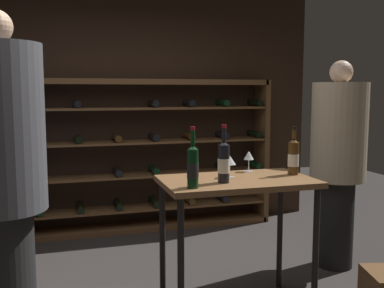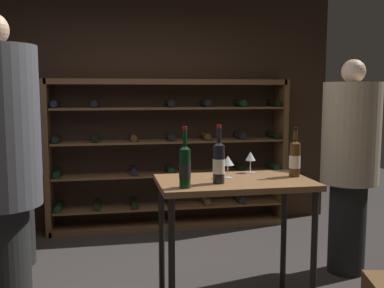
{
  "view_description": "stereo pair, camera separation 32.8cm",
  "coord_description": "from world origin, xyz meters",
  "views": [
    {
      "loc": [
        -0.69,
        -2.96,
        1.57
      ],
      "look_at": [
        0.25,
        0.17,
        1.19
      ],
      "focal_mm": 41.68,
      "sensor_mm": 36.0,
      "label": 1
    },
    {
      "loc": [
        -0.37,
        -3.04,
        1.57
      ],
      "look_at": [
        0.25,
        0.17,
        1.19
      ],
      "focal_mm": 41.68,
      "sensor_mm": 36.0,
      "label": 2
    }
  ],
  "objects": [
    {
      "name": "back_wall",
      "position": [
        0.0,
        2.19,
        1.36
      ],
      "size": [
        4.64,
        0.1,
        2.72
      ],
      "primitive_type": "cube",
      "color": "#332319",
      "rests_on": "ground"
    },
    {
      "name": "wine_glass_stemmed_center",
      "position": [
        0.46,
        -0.04,
        1.09
      ],
      "size": [
        0.09,
        0.09,
        0.16
      ],
      "color": "silver",
      "rests_on": "tasting_table"
    },
    {
      "name": "tasting_table",
      "position": [
        0.5,
        -0.11,
        0.84
      ],
      "size": [
        1.06,
        0.62,
        0.97
      ],
      "color": "brown",
      "rests_on": "ground"
    },
    {
      "name": "person_host_in_suit",
      "position": [
        1.67,
        0.41,
        1.01
      ],
      "size": [
        0.48,
        0.48,
        1.84
      ],
      "rotation": [
        0.0,
        0.0,
        1.11
      ],
      "color": "black",
      "rests_on": "ground"
    },
    {
      "name": "wine_bottle_amber_reserve",
      "position": [
        0.95,
        -0.08,
        1.1
      ],
      "size": [
        0.08,
        0.08,
        0.36
      ],
      "color": "#4C3314",
      "rests_on": "tasting_table"
    },
    {
      "name": "wine_bottle_black_capsule",
      "position": [
        0.36,
        -0.21,
        1.11
      ],
      "size": [
        0.08,
        0.08,
        0.39
      ],
      "color": "black",
      "rests_on": "tasting_table"
    },
    {
      "name": "person_guest_blue_shirt",
      "position": [
        -1.2,
        1.14,
        1.03
      ],
      "size": [
        0.5,
        0.5,
        1.88
      ],
      "rotation": [
        0.0,
        0.0,
        -0.63
      ],
      "color": "black",
      "rests_on": "ground"
    },
    {
      "name": "wine_glass_stemmed_left",
      "position": [
        0.69,
        0.13,
        1.08
      ],
      "size": [
        0.08,
        0.08,
        0.16
      ],
      "color": "silver",
      "rests_on": "tasting_table"
    },
    {
      "name": "wine_bottle_green_slim",
      "position": [
        0.11,
        -0.31,
        1.11
      ],
      "size": [
        0.07,
        0.07,
        0.39
      ],
      "color": "black",
      "rests_on": "tasting_table"
    },
    {
      "name": "wine_rack",
      "position": [
        0.33,
        1.98,
        0.85
      ],
      "size": [
        2.75,
        0.32,
        1.71
      ],
      "color": "brown",
      "rests_on": "ground"
    }
  ]
}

